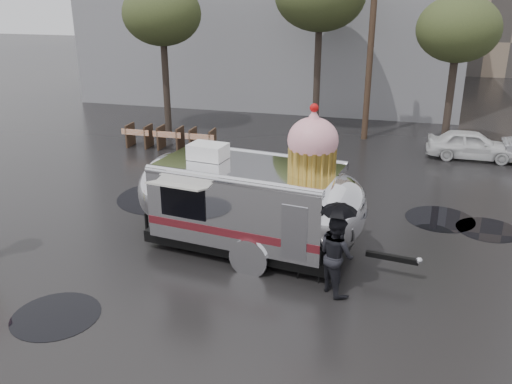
% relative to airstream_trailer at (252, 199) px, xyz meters
% --- Properties ---
extents(ground, '(120.00, 120.00, 0.00)m').
position_rel_airstream_trailer_xyz_m(ground, '(-0.54, -1.57, -1.49)').
color(ground, black).
rests_on(ground, ground).
extents(puddles, '(12.78, 9.94, 0.01)m').
position_rel_airstream_trailer_xyz_m(puddles, '(-0.53, 2.06, -1.48)').
color(puddles, black).
rests_on(puddles, ground).
extents(utility_pole, '(1.60, 0.28, 9.00)m').
position_rel_airstream_trailer_xyz_m(utility_pole, '(1.96, 12.43, 3.13)').
color(utility_pole, '#473323').
rests_on(utility_pole, ground).
extents(tree_left, '(3.64, 3.64, 6.95)m').
position_rel_airstream_trailer_xyz_m(tree_left, '(-7.54, 11.43, 4.00)').
color(tree_left, '#382D26').
rests_on(tree_left, ground).
extents(tree_right, '(3.36, 3.36, 6.42)m').
position_rel_airstream_trailer_xyz_m(tree_right, '(5.46, 11.43, 3.57)').
color(tree_right, '#382D26').
rests_on(tree_right, ground).
extents(barricade_row, '(4.30, 0.80, 1.00)m').
position_rel_airstream_trailer_xyz_m(barricade_row, '(-6.09, 8.40, -0.96)').
color(barricade_row, '#473323').
rests_on(barricade_row, ground).
extents(airstream_trailer, '(7.83, 3.28, 4.24)m').
position_rel_airstream_trailer_xyz_m(airstream_trailer, '(0.00, 0.00, 0.00)').
color(airstream_trailer, silver).
rests_on(airstream_trailer, ground).
extents(person_right, '(0.99, 1.01, 1.90)m').
position_rel_airstream_trailer_xyz_m(person_right, '(2.44, -1.52, -0.54)').
color(person_right, black).
rests_on(person_right, ground).
extents(umbrella_black, '(1.03, 1.03, 2.25)m').
position_rel_airstream_trailer_xyz_m(umbrella_black, '(2.44, -1.52, 0.41)').
color(umbrella_black, black).
rests_on(umbrella_black, ground).
extents(tripod, '(0.61, 0.65, 1.58)m').
position_rel_airstream_trailer_xyz_m(tripod, '(1.78, -1.07, -0.54)').
color(tripod, black).
rests_on(tripod, ground).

